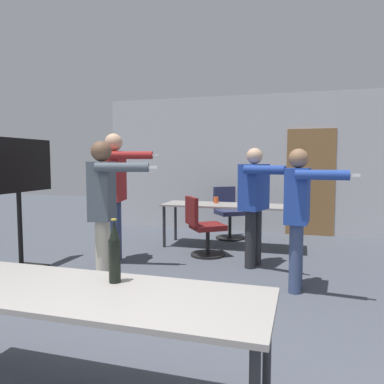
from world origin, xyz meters
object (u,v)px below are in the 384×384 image
person_right_polo (104,201)px  beer_bottle (114,253)px  office_chair_mid_tucked (203,229)px  tv_screen (18,186)px  person_near_casual (255,197)px  person_left_plaid (299,206)px  office_chair_far_left (228,214)px  person_far_watching (115,185)px  drink_cup (216,200)px

person_right_polo → beer_bottle: 1.95m
person_right_polo → office_chair_mid_tucked: size_ratio=1.83×
tv_screen → person_near_casual: bearing=-69.7°
person_left_plaid → person_right_polo: bearing=-67.9°
office_chair_mid_tucked → office_chair_far_left: size_ratio=0.95×
office_chair_mid_tucked → person_right_polo: bearing=-55.6°
person_far_watching → beer_bottle: 3.11m
tv_screen → drink_cup: bearing=-43.6°
person_right_polo → beer_bottle: (1.02, -1.66, -0.11)m
person_right_polo → person_near_casual: bearing=119.2°
drink_cup → person_far_watching: bearing=-126.6°
person_near_casual → drink_cup: 1.41m
person_left_plaid → drink_cup: (-1.37, 1.97, -0.17)m
office_chair_far_left → drink_cup: 0.71m
tv_screen → person_right_polo: tv_screen is taller
person_near_casual → office_chair_far_left: 1.97m
drink_cup → beer_bottle: bearing=-85.3°
office_chair_far_left → beer_bottle: size_ratio=2.49×
person_left_plaid → office_chair_mid_tucked: person_left_plaid is taller
tv_screen → beer_bottle: (2.46, -2.02, -0.22)m
person_left_plaid → office_chair_far_left: (-1.28, 2.59, -0.49)m
tv_screen → drink_cup: (2.11, 2.22, -0.35)m
person_near_casual → beer_bottle: 3.12m
person_right_polo → office_chair_far_left: 3.34m
tv_screen → beer_bottle: tv_screen is taller
person_left_plaid → person_near_casual: (-0.58, 0.82, 0.02)m
office_chair_far_left → drink_cup: size_ratio=8.95×
person_near_casual → beer_bottle: bearing=9.1°
tv_screen → drink_cup: size_ratio=16.31×
person_right_polo → office_chair_far_left: (0.77, 3.20, -0.55)m
tv_screen → office_chair_far_left: 3.66m
person_far_watching → office_chair_mid_tucked: bearing=111.7°
person_near_casual → office_chair_mid_tucked: size_ratio=1.78×
office_chair_mid_tucked → beer_bottle: beer_bottle is taller
person_right_polo → beer_bottle: person_right_polo is taller
office_chair_mid_tucked → beer_bottle: size_ratio=2.37×
drink_cup → office_chair_far_left: bearing=81.5°
person_far_watching → person_left_plaid: person_far_watching is taller
office_chair_mid_tucked → office_chair_far_left: 1.42m
office_chair_mid_tucked → tv_screen: bearing=-91.2°
person_far_watching → office_chair_far_left: size_ratio=1.91×
office_chair_far_left → person_near_casual: bearing=75.9°
person_left_plaid → drink_cup: bearing=-139.6°
person_right_polo → person_near_casual: (1.47, 1.43, -0.05)m
person_far_watching → person_near_casual: (1.90, 0.34, -0.15)m
office_chair_far_left → beer_bottle: (0.25, -4.86, 0.45)m
tv_screen → person_far_watching: bearing=-54.1°
person_far_watching → office_chair_mid_tucked: person_far_watching is taller
person_right_polo → person_left_plaid: size_ratio=1.05×
tv_screen → office_chair_far_left: tv_screen is taller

